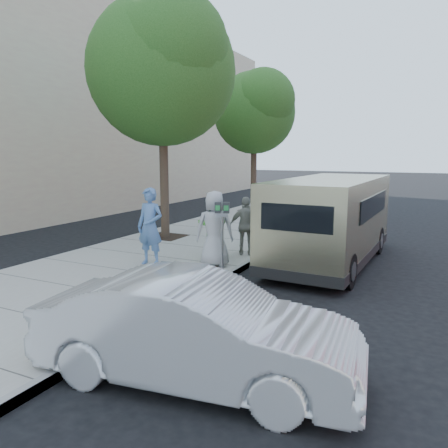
% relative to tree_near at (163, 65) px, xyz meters
% --- Properties ---
extents(ground, '(120.00, 120.00, 0.00)m').
position_rel_tree_near_xyz_m(ground, '(2.25, -2.40, -5.55)').
color(ground, black).
rests_on(ground, ground).
extents(sidewalk, '(5.00, 60.00, 0.15)m').
position_rel_tree_near_xyz_m(sidewalk, '(1.25, -2.40, -5.47)').
color(sidewalk, gray).
rests_on(sidewalk, ground).
extents(curb_face, '(0.12, 60.00, 0.16)m').
position_rel_tree_near_xyz_m(curb_face, '(3.69, -2.40, -5.47)').
color(curb_face, gray).
rests_on(curb_face, ground).
extents(tree_near, '(4.62, 4.60, 7.53)m').
position_rel_tree_near_xyz_m(tree_near, '(0.00, 0.00, 0.00)').
color(tree_near, black).
rests_on(tree_near, sidewalk).
extents(tree_far, '(3.92, 3.80, 6.49)m').
position_rel_tree_near_xyz_m(tree_far, '(-0.00, 7.60, -0.66)').
color(tree_far, black).
rests_on(tree_far, sidewalk).
extents(parking_meter, '(0.35, 0.23, 1.61)m').
position_rel_tree_near_xyz_m(parking_meter, '(3.50, -2.96, -4.23)').
color(parking_meter, gray).
rests_on(parking_meter, sidewalk).
extents(van, '(2.24, 6.09, 2.23)m').
position_rel_tree_near_xyz_m(van, '(5.48, -0.50, -4.37)').
color(van, tan).
rests_on(van, ground).
extents(sedan, '(4.27, 1.95, 1.36)m').
position_rel_tree_near_xyz_m(sedan, '(5.30, -7.32, -4.87)').
color(sedan, silver).
rests_on(sedan, ground).
extents(person_officer, '(0.70, 0.46, 1.89)m').
position_rel_tree_near_xyz_m(person_officer, '(1.65, -3.19, -4.45)').
color(person_officer, '#5077AC').
rests_on(person_officer, sidewalk).
extents(person_green_shirt, '(1.00, 0.90, 1.69)m').
position_rel_tree_near_xyz_m(person_green_shirt, '(2.67, -1.81, -4.55)').
color(person_green_shirt, green).
rests_on(person_green_shirt, sidewalk).
extents(person_gray_shirt, '(1.07, 0.93, 1.84)m').
position_rel_tree_near_xyz_m(person_gray_shirt, '(3.15, -2.65, -4.47)').
color(person_gray_shirt, '#A4A4A7').
rests_on(person_gray_shirt, sidewalk).
extents(person_striped_polo, '(1.00, 0.71, 1.57)m').
position_rel_tree_near_xyz_m(person_striped_polo, '(3.35, -1.20, -4.61)').
color(person_striped_polo, gray).
rests_on(person_striped_polo, sidewalk).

